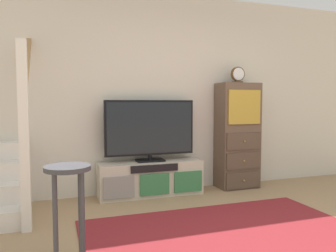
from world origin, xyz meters
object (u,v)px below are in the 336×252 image
Objects in this scene: television at (150,129)px; bar_stool_near at (68,192)px; desk_clock at (238,75)px; side_cabinet at (238,136)px; media_console at (151,178)px.

television reaches higher than bar_stool_near.
side_cabinet is at bearing 37.96° from desk_clock.
side_cabinet is 2.90m from bar_stool_near.
television reaches higher than media_console.
television is at bearing 90.00° from media_console.
media_console is at bearing 179.79° from desk_clock.
desk_clock is at bearing -1.28° from television.
side_cabinet reaches higher than television.
side_cabinet is (1.30, 0.01, 0.52)m from media_console.
media_console is 1.80× the size of bar_stool_near.
side_cabinet is 0.86m from desk_clock.
side_cabinet is 6.61× the size of desk_clock.
media_console is 6.04× the size of desk_clock.
television is at bearing 56.23° from bar_stool_near.
bar_stool_near is (-2.37, -1.61, -1.05)m from desk_clock.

